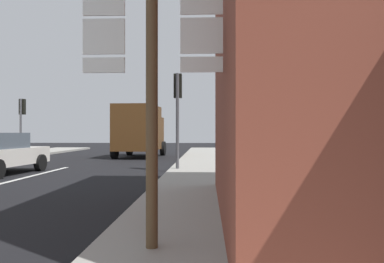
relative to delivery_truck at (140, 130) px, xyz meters
The scene contains 6 objects.
ground_plane 9.16m from the delivery_truck, 102.19° to the right, with size 80.00×80.00×0.00m, color black.
sidewalk_right 11.68m from the delivery_truck, 69.03° to the right, with size 3.02×44.00×0.14m, color gray.
delivery_truck is the anchor object (origin of this frame).
route_sign_post 18.71m from the delivery_truck, 79.58° to the right, with size 1.66×0.14×3.20m.
traffic_light_near_right 9.04m from the delivery_truck, 70.94° to the right, with size 0.30×0.49×3.68m.
traffic_light_far_left 6.85m from the delivery_truck, behind, with size 0.30×0.49×3.43m.
Camera 1 is at (5.93, -4.08, 1.48)m, focal length 36.07 mm.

